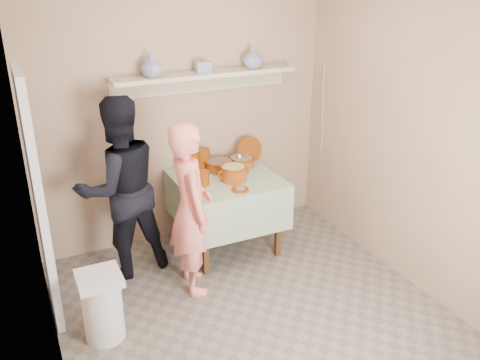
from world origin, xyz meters
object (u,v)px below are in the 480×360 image
person_cook (191,209)px  serving_table (226,188)px  cazuela_rice (234,172)px  person_helper (120,188)px  trash_bin (102,306)px

person_cook → serving_table: person_cook is taller
person_cook → cazuela_rice: (0.59, 0.41, 0.09)m
person_helper → serving_table: size_ratio=1.71×
person_cook → serving_table: size_ratio=1.56×
cazuela_rice → trash_bin: bearing=-152.1°
person_cook → cazuela_rice: 0.73m
serving_table → cazuela_rice: size_ratio=2.95×
person_helper → trash_bin: 1.11m
serving_table → person_helper: bearing=179.3°
person_helper → person_cook: bearing=122.4°
cazuela_rice → trash_bin: 1.73m
cazuela_rice → trash_bin: size_ratio=0.59×
person_helper → trash_bin: size_ratio=2.97×
person_helper → cazuela_rice: bearing=164.7°
serving_table → person_cook: bearing=-137.0°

